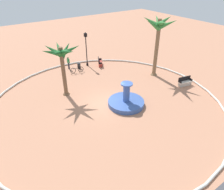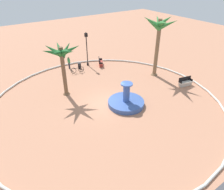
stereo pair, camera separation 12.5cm
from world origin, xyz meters
TOP-DOWN VIEW (x-y plane):
  - ground_plane at (0.00, 0.00)m, footprint 80.00×80.00m
  - plaza_curb at (0.00, 0.00)m, footprint 22.23×22.23m
  - fountain at (-1.45, 1.29)m, footprint 3.46×3.46m
  - palm_tree_near_fountain at (-8.41, -2.08)m, footprint 3.98×3.87m
  - palm_tree_by_curb at (2.49, -3.84)m, footprint 3.70×3.75m
  - bench_east at (-4.47, -8.32)m, footprint 1.20×1.65m
  - bench_west at (-9.29, 1.89)m, footprint 1.67×0.81m
  - lamppost at (-3.05, -9.30)m, footprint 0.32×0.32m
  - trash_bin at (-1.67, -9.03)m, footprint 0.46×0.46m
  - bicycle_red_frame at (-0.86, -7.97)m, footprint 1.71×0.44m
  - person_cyclist_helmet at (-0.52, -9.66)m, footprint 0.23×0.53m

SIDE VIEW (x-z plane):
  - ground_plane at x=0.00m, z-range 0.00..0.00m
  - plaza_curb at x=0.00m, z-range 0.00..0.20m
  - fountain at x=-1.45m, z-range -0.85..1.50m
  - bench_east at x=-4.47m, z-range -0.15..0.85m
  - bench_west at x=-9.29m, z-range -0.15..0.85m
  - bicycle_red_frame at x=-0.86m, z-range -0.09..0.86m
  - trash_bin at x=-1.67m, z-range 0.02..0.75m
  - person_cyclist_helmet at x=-0.52m, z-range 0.10..1.73m
  - lamppost at x=-3.05m, z-range 0.38..4.86m
  - palm_tree_by_curb at x=2.49m, z-range 1.49..6.82m
  - palm_tree_near_fountain at x=-8.41m, z-range 1.72..8.66m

